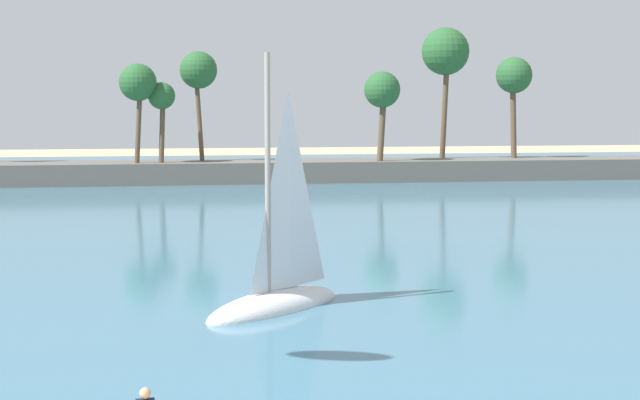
% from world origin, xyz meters
% --- Properties ---
extents(sea, '(220.00, 103.75, 0.06)m').
position_xyz_m(sea, '(0.00, 58.38, 0.03)').
color(sea, teal).
rests_on(sea, ground).
extents(palm_headland, '(115.40, 6.79, 13.12)m').
position_xyz_m(palm_headland, '(-0.25, 70.31, 2.89)').
color(palm_headland, '#605B54').
rests_on(palm_headland, ground).
extents(sailboat_near_shore, '(5.73, 5.57, 8.92)m').
position_xyz_m(sailboat_near_shore, '(1.29, 19.83, 0.86)').
color(sailboat_near_shore, white).
rests_on(sailboat_near_shore, sea).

